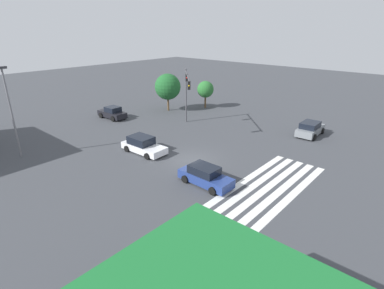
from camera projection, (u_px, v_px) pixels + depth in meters
The scene contains 11 objects.
ground_plane at pixel (192, 160), 27.70m from camera, with size 143.50×143.50×0.00m, color #3D3F44.
crosswalk_markings at pixel (267, 188), 22.96m from camera, with size 12.47×4.40×0.01m.
traffic_signal_mast at pixel (187, 87), 34.96m from camera, with size 5.50×5.50×6.75m.
car_0 at pixel (143, 145), 29.29m from camera, with size 2.34×4.76×1.57m.
car_1 at pixel (112, 113), 40.11m from camera, with size 2.16×4.27×1.62m.
car_2 at pixel (205, 176), 23.27m from camera, with size 2.00×4.46×1.53m.
car_3 at pixel (310, 129), 33.83m from camera, with size 4.39×2.27×1.59m.
pedestrian at pixel (200, 236), 16.34m from camera, with size 0.41×0.41×1.57m.
street_light_pole_a at pixel (10, 105), 26.69m from camera, with size 0.80×0.36×8.38m.
tree_corner_a at pixel (168, 87), 42.89m from camera, with size 3.71×3.71×5.34m.
tree_corner_b at pixel (205, 89), 44.60m from camera, with size 2.46×2.46×4.04m.
Camera 1 is at (-18.91, -16.69, 11.55)m, focal length 28.00 mm.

